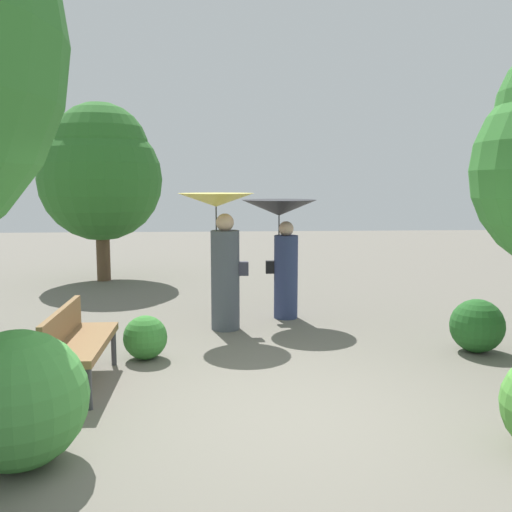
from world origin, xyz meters
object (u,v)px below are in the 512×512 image
person_left (221,242)px  park_bench (77,339)px  person_right (282,233)px  tree_mid_left (100,171)px

person_left → park_bench: size_ratio=1.32×
park_bench → person_left: bearing=-34.5°
person_right → park_bench: (-2.48, -2.90, -0.85)m
person_right → tree_mid_left: (-3.51, 3.73, 1.03)m
person_right → tree_mid_left: 5.22m
park_bench → tree_mid_left: (-1.02, 6.63, 1.89)m
person_left → person_right: bearing=-50.9°
tree_mid_left → park_bench: bearing=-81.2°
park_bench → person_right: bearing=-40.9°
person_right → park_bench: person_right is taller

